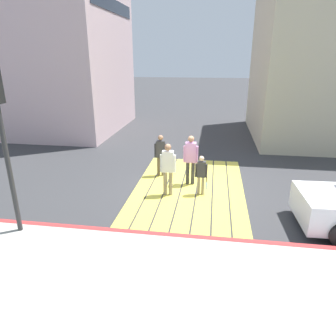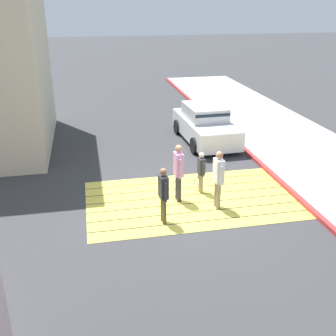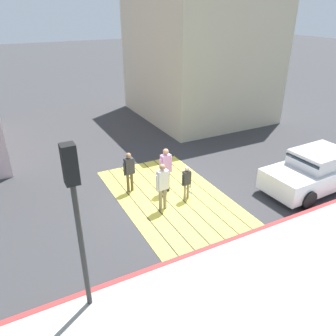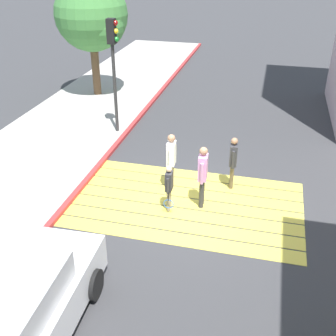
{
  "view_description": "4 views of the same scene",
  "coord_description": "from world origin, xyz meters",
  "px_view_note": "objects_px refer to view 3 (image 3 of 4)",
  "views": [
    {
      "loc": [
        -9.97,
        -0.76,
        4.41
      ],
      "look_at": [
        -0.69,
        0.65,
        0.99
      ],
      "focal_mm": 32.83,
      "sensor_mm": 36.0,
      "label": 1
    },
    {
      "loc": [
        2.96,
        10.96,
        5.77
      ],
      "look_at": [
        0.65,
        -0.33,
        0.98
      ],
      "focal_mm": 43.71,
      "sensor_mm": 36.0,
      "label": 2
    },
    {
      "loc": [
        -9.58,
        5.13,
        6.6
      ],
      "look_at": [
        0.18,
        0.02,
        1.14
      ],
      "focal_mm": 35.63,
      "sensor_mm": 36.0,
      "label": 3
    },
    {
      "loc": [
        1.9,
        -9.82,
        6.6
      ],
      "look_at": [
        -0.71,
        0.6,
        0.74
      ],
      "focal_mm": 44.99,
      "sensor_mm": 36.0,
      "label": 4
    }
  ],
  "objects_px": {
    "traffic_light_corner": "(75,199)",
    "pedestrian_adult_side": "(129,169)",
    "pedestrian_adult_lead": "(166,167)",
    "pedestrian_adult_trailing": "(163,184)",
    "car_parked_near_curb": "(315,171)",
    "pedestrian_child_with_racket": "(187,181)"
  },
  "relations": [
    {
      "from": "pedestrian_adult_lead",
      "to": "pedestrian_child_with_racket",
      "type": "height_order",
      "value": "pedestrian_adult_lead"
    },
    {
      "from": "traffic_light_corner",
      "to": "pedestrian_child_with_racket",
      "type": "relative_size",
      "value": 3.1
    },
    {
      "from": "pedestrian_adult_trailing",
      "to": "traffic_light_corner",
      "type": "bearing_deg",
      "value": 130.33
    },
    {
      "from": "pedestrian_child_with_racket",
      "to": "car_parked_near_curb",
      "type": "bearing_deg",
      "value": -107.79
    },
    {
      "from": "car_parked_near_curb",
      "to": "pedestrian_child_with_racket",
      "type": "bearing_deg",
      "value": 72.21
    },
    {
      "from": "car_parked_near_curb",
      "to": "traffic_light_corner",
      "type": "distance_m",
      "value": 9.86
    },
    {
      "from": "traffic_light_corner",
      "to": "pedestrian_adult_side",
      "type": "bearing_deg",
      "value": -32.09
    },
    {
      "from": "pedestrian_adult_lead",
      "to": "car_parked_near_curb",
      "type": "bearing_deg",
      "value": -114.3
    },
    {
      "from": "traffic_light_corner",
      "to": "pedestrian_adult_side",
      "type": "relative_size",
      "value": 2.6
    },
    {
      "from": "pedestrian_adult_side",
      "to": "pedestrian_child_with_racket",
      "type": "relative_size",
      "value": 1.19
    },
    {
      "from": "traffic_light_corner",
      "to": "pedestrian_adult_side",
      "type": "distance_m",
      "value": 5.9
    },
    {
      "from": "pedestrian_adult_lead",
      "to": "pedestrian_adult_trailing",
      "type": "distance_m",
      "value": 1.23
    },
    {
      "from": "car_parked_near_curb",
      "to": "pedestrian_adult_side",
      "type": "relative_size",
      "value": 2.68
    },
    {
      "from": "car_parked_near_curb",
      "to": "pedestrian_adult_side",
      "type": "bearing_deg",
      "value": 64.63
    },
    {
      "from": "traffic_light_corner",
      "to": "pedestrian_adult_trailing",
      "type": "height_order",
      "value": "traffic_light_corner"
    },
    {
      "from": "car_parked_near_curb",
      "to": "pedestrian_adult_lead",
      "type": "distance_m",
      "value": 5.85
    },
    {
      "from": "pedestrian_adult_lead",
      "to": "pedestrian_child_with_racket",
      "type": "bearing_deg",
      "value": -152.66
    },
    {
      "from": "pedestrian_adult_side",
      "to": "pedestrian_child_with_racket",
      "type": "distance_m",
      "value": 2.24
    },
    {
      "from": "car_parked_near_curb",
      "to": "traffic_light_corner",
      "type": "relative_size",
      "value": 1.03
    },
    {
      "from": "pedestrian_adult_trailing",
      "to": "pedestrian_child_with_racket",
      "type": "relative_size",
      "value": 1.3
    },
    {
      "from": "pedestrian_adult_lead",
      "to": "pedestrian_adult_trailing",
      "type": "relative_size",
      "value": 1.02
    },
    {
      "from": "pedestrian_adult_trailing",
      "to": "car_parked_near_curb",
      "type": "bearing_deg",
      "value": -102.89
    }
  ]
}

